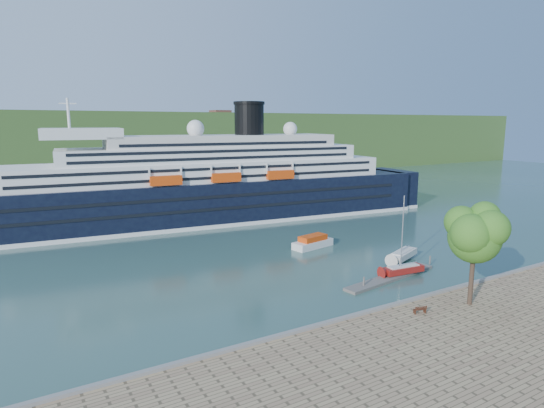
{
  "coord_description": "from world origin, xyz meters",
  "views": [
    {
      "loc": [
        -38.31,
        -33.11,
        20.22
      ],
      "look_at": [
        -1.39,
        30.0,
        7.14
      ],
      "focal_mm": 30.0,
      "sensor_mm": 36.0,
      "label": 1
    }
  ],
  "objects": [
    {
      "name": "sailboat_white_far",
      "position": [
        11.28,
        13.2,
        4.72
      ],
      "size": [
        7.54,
        4.57,
        9.44
      ],
      "primitive_type": null,
      "rotation": [
        0.0,
        0.0,
        0.38
      ],
      "color": "silver",
      "rests_on": "ground"
    },
    {
      "name": "tender_launch",
      "position": [
        4.05,
        26.0,
        1.02
      ],
      "size": [
        7.75,
        3.89,
        2.05
      ],
      "primitive_type": null,
      "rotation": [
        0.0,
        0.0,
        0.19
      ],
      "color": "#D5400C",
      "rests_on": "ground"
    },
    {
      "name": "park_bench",
      "position": [
        -3.1,
        -2.93,
        1.44
      ],
      "size": [
        1.49,
        0.96,
        0.89
      ],
      "primitive_type": null,
      "rotation": [
        0.0,
        0.0,
        -0.31
      ],
      "color": "#442113",
      "rests_on": "promenade"
    },
    {
      "name": "promenade_tree",
      "position": [
        3.41,
        -3.96,
        7.02
      ],
      "size": [
        7.27,
        7.27,
        12.03
      ],
      "primitive_type": null,
      "color": "#32661B",
      "rests_on": "promenade"
    },
    {
      "name": "quay_coping",
      "position": [
        0.0,
        -0.2,
        1.15
      ],
      "size": [
        220.0,
        0.5,
        0.3
      ],
      "primitive_type": "cube",
      "color": "slate",
      "rests_on": "promenade"
    },
    {
      "name": "far_hillside",
      "position": [
        0.0,
        145.0,
        12.0
      ],
      "size": [
        400.0,
        50.0,
        24.0
      ],
      "primitive_type": "cube",
      "color": "#365522",
      "rests_on": "ground"
    },
    {
      "name": "ground",
      "position": [
        0.0,
        0.0,
        0.0
      ],
      "size": [
        400.0,
        400.0,
        0.0
      ],
      "primitive_type": "plane",
      "color": "#2A4B43",
      "rests_on": "ground"
    },
    {
      "name": "cruise_ship",
      "position": [
        -4.97,
        54.29,
        12.35
      ],
      "size": [
        111.05,
        27.59,
        24.7
      ],
      "primitive_type": null,
      "rotation": [
        0.0,
        0.0,
        -0.11
      ],
      "color": "black",
      "rests_on": "ground"
    },
    {
      "name": "sailboat_red",
      "position": [
        6.36,
        8.38,
        4.19
      ],
      "size": [
        6.64,
        2.45,
        8.38
      ],
      "primitive_type": null,
      "rotation": [
        0.0,
        0.0,
        -0.1
      ],
      "color": "maroon",
      "rests_on": "ground"
    },
    {
      "name": "floating_pontoon",
      "position": [
        4.01,
        8.26,
        0.18
      ],
      "size": [
        16.41,
        4.34,
        0.36
      ],
      "primitive_type": null,
      "rotation": [
        0.0,
        0.0,
        0.15
      ],
      "color": "slate",
      "rests_on": "ground"
    }
  ]
}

